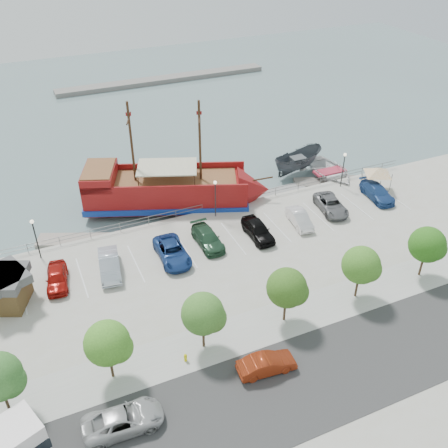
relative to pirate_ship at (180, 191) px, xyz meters
name	(u,v)px	position (x,y,z in m)	size (l,w,h in m)	color
ground	(242,257)	(2.26, -11.21, -2.19)	(160.00, 160.00, 0.00)	slate
land_slab	(379,431)	(2.26, -32.21, -1.79)	(100.00, 58.00, 1.20)	#A4A08D
street	(337,369)	(2.26, -27.21, -1.18)	(100.00, 8.00, 0.04)	#353535
sidewalk	(294,316)	(2.26, -21.21, -1.17)	(100.00, 4.00, 0.05)	#A0A09C
seawall_railing	(211,206)	(2.26, -3.41, -0.66)	(50.00, 0.06, 1.00)	slate
far_shore	(164,79)	(12.26, 43.79, -1.79)	(40.00, 3.00, 0.80)	slate
pirate_ship	(180,191)	(0.00, 0.00, 0.00)	(21.01, 12.55, 13.07)	maroon
patrol_boat	(298,163)	(16.29, 1.82, -0.77)	(2.77, 7.35, 2.85)	#40454B
speedboat	(329,173)	(19.12, -1.20, -1.38)	(5.59, 7.83, 1.62)	silver
dock_west	(75,240)	(-12.20, -2.01, -1.97)	(7.63, 2.18, 0.44)	gray
dock_mid	(276,194)	(11.19, -2.01, -1.97)	(7.63, 2.18, 0.44)	gray
dock_east	(326,182)	(18.13, -2.01, -1.97)	(7.74, 2.21, 0.44)	#6A645C
shed	(4,288)	(-19.05, -10.12, 0.47)	(4.97, 4.97, 3.11)	#513B1D
canopy_tent	(379,168)	(21.50, -6.92, 1.62)	(4.91, 4.91, 3.23)	slate
street_van	(123,420)	(-13.03, -25.53, -0.46)	(2.42, 5.24, 1.45)	#A8A8A8
street_sedan	(267,364)	(-2.47, -25.22, -0.48)	(1.50, 4.30, 1.42)	maroon
fire_hydrant	(185,357)	(-7.50, -22.01, -0.81)	(0.24, 0.24, 0.70)	#D2C803
lamp_post_left	(35,232)	(-15.74, -4.71, 1.75)	(0.36, 0.36, 4.28)	black
lamp_post_mid	(215,192)	(2.26, -4.71, 1.75)	(0.36, 0.36, 4.28)	black
lamp_post_right	(344,164)	(18.26, -4.71, 1.75)	(0.36, 0.36, 4.28)	black
tree_a	(0,378)	(-19.59, -21.28, 2.11)	(3.30, 3.20, 5.00)	#473321
tree_b	(110,344)	(-12.59, -21.28, 2.11)	(3.30, 3.20, 5.00)	#473321
tree_c	(205,315)	(-5.59, -21.28, 2.11)	(3.30, 3.20, 5.00)	#473321
tree_d	(289,289)	(1.41, -21.28, 2.11)	(3.30, 3.20, 5.00)	#473321
tree_e	(363,266)	(8.41, -21.28, 2.11)	(3.30, 3.20, 5.00)	#473321
tree_f	(429,246)	(15.41, -21.28, 2.11)	(3.30, 3.20, 5.00)	#473321
parked_car_a	(57,277)	(-14.80, -9.30, -0.43)	(1.79, 4.45, 1.52)	#99100B
parked_car_b	(110,265)	(-10.19, -9.51, -0.35)	(1.77, 5.07, 1.67)	#B1BAC8
parked_car_c	(172,252)	(-4.35, -9.88, -0.42)	(2.56, 5.56, 1.54)	navy
parked_car_d	(208,238)	(-0.45, -9.13, -0.45)	(2.07, 5.08, 1.47)	#24482F
parked_car_e	(258,230)	(4.64, -9.94, -0.36)	(1.96, 4.88, 1.66)	black
parked_car_f	(300,219)	(9.61, -9.71, -0.47)	(1.52, 4.35, 1.43)	silver
parked_car_g	(331,205)	(14.11, -8.76, -0.47)	(2.39, 5.19, 1.44)	slate
parked_car_h	(377,192)	(20.38, -8.60, -0.43)	(2.12, 5.21, 1.51)	navy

